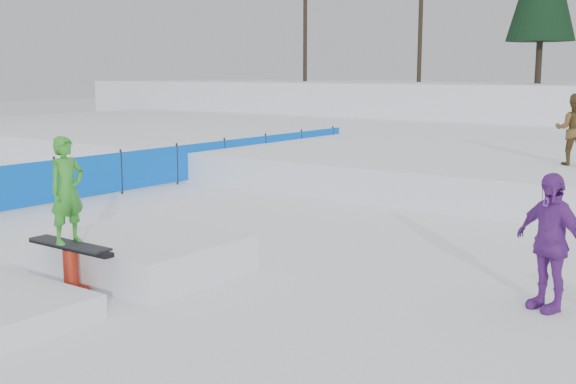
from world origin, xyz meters
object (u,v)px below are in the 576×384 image
Objects in this scene: safety_fence at (177,164)px; spectator_purple at (549,242)px; walker_olive at (573,129)px; jib_rail_feature at (105,262)px.

spectator_purple reaches higher than safety_fence.
jib_rail_feature is (-3.36, -10.97, -1.32)m from walker_olive.
walker_olive reaches higher than jib_rail_feature.
safety_fence is 11.92m from spectator_purple.
walker_olive is at bearing 128.95° from spectator_purple.
jib_rail_feature is at bearing -129.38° from spectator_purple.
spectator_purple is at bearing 25.01° from jib_rail_feature.
walker_olive is 0.38× the size of jib_rail_feature.
safety_fence is 9.85m from walker_olive.
safety_fence is 9.22× the size of spectator_purple.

